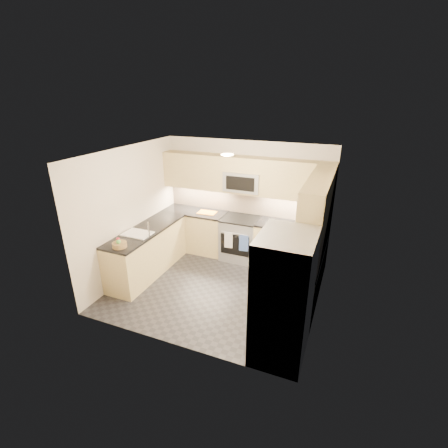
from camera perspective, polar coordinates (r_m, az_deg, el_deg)
floor at (r=6.20m, az=-1.24°, el=-11.03°), size 3.60×3.20×0.00m
ceiling at (r=5.27m, az=-1.47°, el=12.36°), size 3.60×3.20×0.02m
wall_back at (r=7.02m, az=3.86°, el=4.34°), size 3.60×0.02×2.50m
wall_front at (r=4.35m, az=-9.83°, el=-7.82°), size 3.60×0.02×2.50m
wall_left at (r=6.50m, az=-16.07°, el=2.00°), size 0.02×3.20×2.50m
wall_right at (r=5.23m, az=17.11°, el=-3.15°), size 0.02×3.20×2.50m
base_cab_back_left at (r=7.44m, az=-5.02°, el=-1.22°), size 1.42×0.60×0.90m
base_cab_back_right at (r=6.81m, az=11.62°, el=-3.96°), size 1.42×0.60×0.90m
base_cab_right at (r=5.75m, az=13.38°, el=-9.33°), size 0.60×1.70×0.90m
base_cab_peninsula at (r=6.64m, az=-13.29°, el=-4.80°), size 0.60×2.00×0.90m
countertop_back_left at (r=7.27m, az=-5.14°, el=2.18°), size 1.42×0.63×0.04m
countertop_back_right at (r=6.62m, az=11.93°, el=-0.31°), size 1.42×0.63×0.04m
countertop_right at (r=5.53m, az=13.81°, el=-5.16°), size 0.63×1.70×0.04m
countertop_peninsula at (r=6.45m, az=-13.65°, el=-1.08°), size 0.63×2.00×0.04m
upper_cab_back at (r=6.71m, az=3.51°, el=8.59°), size 3.60×0.35×0.75m
upper_cab_right at (r=5.29m, az=16.25°, el=3.97°), size 0.35×1.95×0.75m
backsplash_back at (r=7.03m, az=3.84°, el=3.90°), size 3.60×0.01×0.51m
backsplash_right at (r=5.66m, az=17.49°, el=-1.82°), size 0.01×2.30×0.51m
gas_range at (r=7.02m, az=2.85°, el=-2.60°), size 0.76×0.65×0.91m
range_cooktop at (r=6.84m, az=2.92°, el=0.90°), size 0.76×0.65×0.03m
oven_door_glass at (r=6.75m, az=1.91°, el=-3.73°), size 0.62×0.02×0.45m
oven_handle at (r=6.61m, az=1.88°, el=-1.70°), size 0.60×0.02×0.02m
microwave at (r=6.71m, az=3.41°, el=7.51°), size 0.76×0.40×0.40m
microwave_door at (r=6.53m, az=2.82°, el=7.09°), size 0.60×0.01×0.28m
refrigerator at (r=4.43m, az=10.35°, el=-12.57°), size 0.70×0.90×1.80m
fridge_handle_left at (r=4.33m, az=4.97°, el=-12.39°), size 0.02×0.02×1.20m
fridge_handle_right at (r=4.62m, az=6.34°, el=-10.01°), size 0.02×0.02×1.20m
sink_basin at (r=6.28m, az=-14.92°, el=-2.25°), size 0.52×0.38×0.16m
faucet at (r=6.06m, az=-13.12°, el=-0.93°), size 0.03×0.03×0.28m
utensil_bowl at (r=6.41m, az=14.94°, el=-0.47°), size 0.31×0.31×0.14m
cutting_board at (r=7.12m, az=-2.99°, el=2.03°), size 0.41×0.29×0.01m
fruit_basket at (r=5.82m, az=-17.89°, el=-3.49°), size 0.30×0.30×0.09m
fruit_apple at (r=5.86m, az=-18.15°, el=-2.56°), size 0.06×0.06×0.06m
fruit_pear at (r=5.76m, az=-18.06°, el=-2.99°), size 0.08×0.08×0.08m
dish_towel_check at (r=6.71m, az=0.79°, el=-2.93°), size 0.17×0.03×0.33m
dish_towel_blue at (r=6.61m, az=3.48°, el=-3.39°), size 0.19×0.04×0.35m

